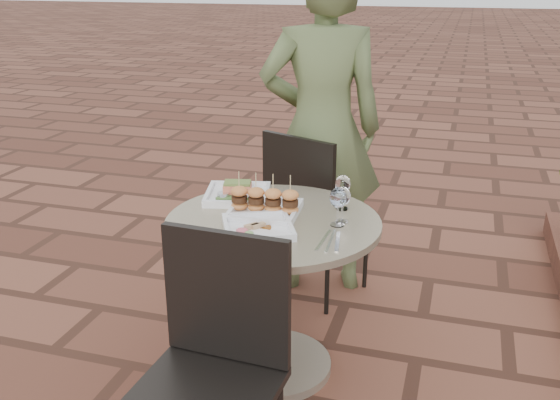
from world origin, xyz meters
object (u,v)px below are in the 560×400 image
(cafe_table, at_px, (273,273))
(diner, at_px, (322,130))
(chair_far, at_px, (310,203))
(plate_tuna, at_px, (258,227))
(chair_near, at_px, (214,353))
(plate_salmon, at_px, (237,193))
(plate_sliders, at_px, (265,205))

(cafe_table, distance_m, diner, 0.97)
(chair_far, distance_m, plate_tuna, 0.85)
(chair_far, relative_size, plate_tuna, 2.60)
(chair_near, bearing_deg, diner, 94.04)
(diner, bearing_deg, plate_salmon, 52.67)
(diner, relative_size, plate_salmon, 5.28)
(plate_salmon, bearing_deg, diner, 70.91)
(cafe_table, height_order, plate_tuna, plate_tuna)
(cafe_table, height_order, chair_far, chair_far)
(cafe_table, bearing_deg, chair_near, -88.03)
(chair_far, distance_m, plate_sliders, 0.69)
(plate_sliders, bearing_deg, plate_salmon, 138.94)
(plate_sliders, xyz_separation_m, plate_tuna, (0.03, -0.18, -0.03))
(chair_near, height_order, plate_tuna, chair_near)
(chair_far, relative_size, diner, 0.51)
(cafe_table, bearing_deg, plate_salmon, 138.95)
(chair_far, xyz_separation_m, plate_tuna, (-0.01, -0.83, 0.20))
(diner, bearing_deg, cafe_table, 71.85)
(diner, bearing_deg, plate_tuna, 70.54)
(diner, distance_m, plate_salmon, 0.72)
(cafe_table, bearing_deg, diner, 90.08)
(chair_near, distance_m, diner, 1.63)
(plate_tuna, bearing_deg, plate_sliders, 99.16)
(plate_salmon, height_order, plate_sliders, plate_sliders)
(cafe_table, bearing_deg, plate_tuna, -99.84)
(diner, bearing_deg, chair_far, 66.95)
(plate_salmon, bearing_deg, cafe_table, -41.05)
(cafe_table, distance_m, plate_tuna, 0.29)
(plate_salmon, relative_size, plate_sliders, 1.13)
(diner, xyz_separation_m, plate_salmon, (-0.23, -0.67, -0.15))
(chair_near, xyz_separation_m, diner, (-0.03, 1.59, 0.36))
(diner, bearing_deg, chair_near, 72.70)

